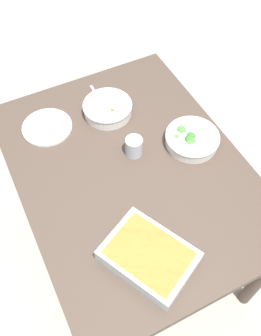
{
  "coord_description": "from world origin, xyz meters",
  "views": [
    {
      "loc": [
        -0.8,
        0.4,
        2.0
      ],
      "look_at": [
        0.0,
        0.0,
        0.74
      ],
      "focal_mm": 40.34,
      "sensor_mm": 36.0,
      "label": 1
    }
  ],
  "objects_px": {
    "broccoli_bowl": "(192,138)",
    "side_plate": "(47,127)",
    "stew_bowl": "(108,108)",
    "baking_dish": "(149,256)",
    "spoon_by_stew": "(100,101)",
    "drink_cup": "(134,147)"
  },
  "relations": [
    {
      "from": "drink_cup",
      "to": "side_plate",
      "type": "relative_size",
      "value": 0.39
    },
    {
      "from": "broccoli_bowl",
      "to": "side_plate",
      "type": "bearing_deg",
      "value": 55.61
    },
    {
      "from": "broccoli_bowl",
      "to": "side_plate",
      "type": "distance_m",
      "value": 0.63
    },
    {
      "from": "drink_cup",
      "to": "spoon_by_stew",
      "type": "xyz_separation_m",
      "value": [
        0.34,
        0.0,
        -0.03
      ]
    },
    {
      "from": "baking_dish",
      "to": "stew_bowl",
      "type": "bearing_deg",
      "value": -13.33
    },
    {
      "from": "baking_dish",
      "to": "spoon_by_stew",
      "type": "bearing_deg",
      "value": -11.95
    },
    {
      "from": "broccoli_bowl",
      "to": "side_plate",
      "type": "relative_size",
      "value": 1.05
    },
    {
      "from": "broccoli_bowl",
      "to": "drink_cup",
      "type": "relative_size",
      "value": 2.72
    },
    {
      "from": "broccoli_bowl",
      "to": "side_plate",
      "type": "xyz_separation_m",
      "value": [
        0.36,
        0.52,
        -0.02
      ]
    },
    {
      "from": "broccoli_bowl",
      "to": "side_plate",
      "type": "height_order",
      "value": "broccoli_bowl"
    },
    {
      "from": "stew_bowl",
      "to": "broccoli_bowl",
      "type": "xyz_separation_m",
      "value": [
        -0.32,
        -0.24,
        -0.0
      ]
    },
    {
      "from": "spoon_by_stew",
      "to": "side_plate",
      "type": "bearing_deg",
      "value": 99.66
    },
    {
      "from": "stew_bowl",
      "to": "broccoli_bowl",
      "type": "relative_size",
      "value": 0.97
    },
    {
      "from": "side_plate",
      "to": "spoon_by_stew",
      "type": "distance_m",
      "value": 0.28
    },
    {
      "from": "drink_cup",
      "to": "spoon_by_stew",
      "type": "distance_m",
      "value": 0.35
    },
    {
      "from": "side_plate",
      "to": "broccoli_bowl",
      "type": "bearing_deg",
      "value": -124.39
    },
    {
      "from": "broccoli_bowl",
      "to": "drink_cup",
      "type": "bearing_deg",
      "value": 75.77
    },
    {
      "from": "stew_bowl",
      "to": "broccoli_bowl",
      "type": "height_order",
      "value": "broccoli_bowl"
    },
    {
      "from": "side_plate",
      "to": "spoon_by_stew",
      "type": "relative_size",
      "value": 1.26
    },
    {
      "from": "baking_dish",
      "to": "side_plate",
      "type": "distance_m",
      "value": 0.75
    },
    {
      "from": "broccoli_bowl",
      "to": "drink_cup",
      "type": "height_order",
      "value": "drink_cup"
    },
    {
      "from": "broccoli_bowl",
      "to": "baking_dish",
      "type": "xyz_separation_m",
      "value": [
        -0.38,
        0.41,
        0.0
      ]
    }
  ]
}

